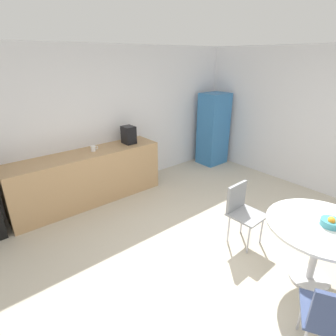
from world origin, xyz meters
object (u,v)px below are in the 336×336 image
at_px(round_table, 320,235).
at_px(chair_gray, 241,207).
at_px(mug_white, 93,148).
at_px(fruit_bowl, 331,222).
at_px(chair_navy, 333,318).
at_px(coffee_maker, 129,135).
at_px(locker_cabinet, 213,129).

bearing_deg(round_table, chair_gray, 91.68).
xyz_separation_m(chair_gray, mug_white, (-0.97, 2.37, 0.43)).
bearing_deg(fruit_bowl, chair_navy, -154.95).
distance_m(chair_gray, mug_white, 2.60).
height_order(fruit_bowl, coffee_maker, coffee_maker).
relative_size(chair_navy, fruit_bowl, 4.07).
relative_size(round_table, chair_gray, 1.38).
bearing_deg(coffee_maker, locker_cabinet, -2.57).
bearing_deg(mug_white, chair_navy, -87.96).
bearing_deg(round_table, chair_navy, -151.02).
relative_size(chair_gray, mug_white, 6.43).
height_order(locker_cabinet, chair_gray, locker_cabinet).
bearing_deg(chair_gray, locker_cabinet, 49.13).
height_order(round_table, mug_white, mug_white).
bearing_deg(fruit_bowl, chair_gray, 93.75).
relative_size(locker_cabinet, coffee_maker, 5.13).
bearing_deg(mug_white, locker_cabinet, -2.02).
height_order(round_table, coffee_maker, coffee_maker).
bearing_deg(chair_gray, chair_navy, -119.67).
bearing_deg(chair_gray, coffee_maker, 96.47).
bearing_deg(chair_gray, mug_white, 112.35).
bearing_deg(fruit_bowl, coffee_maker, 95.64).
relative_size(round_table, mug_white, 8.86).
xyz_separation_m(round_table, mug_white, (-1.00, 3.36, 0.33)).
distance_m(round_table, mug_white, 3.52).
distance_m(fruit_bowl, mug_white, 3.57).
bearing_deg(chair_navy, round_table, 28.98).
distance_m(round_table, fruit_bowl, 0.19).
xyz_separation_m(mug_white, coffee_maker, (0.71, -0.00, 0.11)).
bearing_deg(coffee_maker, round_table, -84.94).
distance_m(locker_cabinet, chair_navy, 4.67).
bearing_deg(coffee_maker, fruit_bowl, -84.36).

